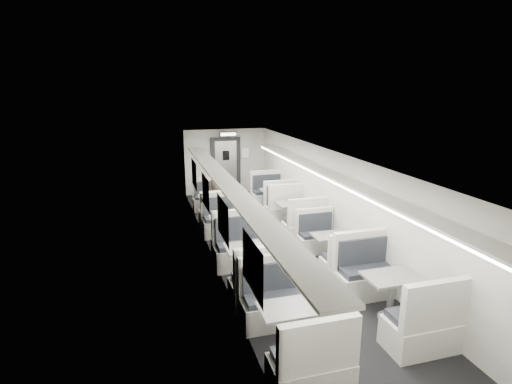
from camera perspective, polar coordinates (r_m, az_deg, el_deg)
room at (r=9.28m, az=3.10°, el=-2.11°), size 3.24×12.24×2.64m
booth_left_a at (r=12.38m, az=-6.34°, el=-1.94°), size 0.96×1.95×1.04m
booth_left_b at (r=10.07m, az=-3.96°, el=-5.62°), size 1.07×2.18×1.16m
booth_left_c at (r=8.17m, az=-0.85°, el=-10.36°), size 1.16×2.36×1.26m
booth_left_d at (r=6.32m, az=4.77°, el=-18.98°), size 1.08×2.19×1.17m
booth_right_a at (r=12.66m, az=2.75°, el=-1.26°), size 1.08×2.20×1.18m
booth_right_b at (r=11.22m, az=5.36°, el=-3.42°), size 1.10×2.23×1.19m
booth_right_c at (r=9.28m, az=10.49°, el=-7.95°), size 0.96×1.95×1.05m
booth_right_d at (r=7.44m, az=18.68°, el=-13.97°), size 1.14×2.31×1.24m
passenger at (r=12.13m, az=-5.68°, el=-0.34°), size 0.61×0.47×1.48m
window_a at (r=12.15m, az=-8.81°, el=2.53°), size 0.02×1.18×0.84m
window_b at (r=10.03m, az=-7.21°, el=-0.03°), size 0.02×1.18×0.84m
window_c at (r=7.95m, az=-4.75°, el=-3.95°), size 0.02×1.18×0.84m
window_d at (r=5.96m, az=-0.53°, el=-10.54°), size 0.02×1.18×0.84m
luggage_rack_left at (r=8.50m, az=-4.14°, el=1.28°), size 0.46×10.40×0.09m
luggage_rack_right at (r=9.31m, az=11.04°, el=2.24°), size 0.46×10.40×0.09m
vestibule_door at (r=14.89m, az=-4.32°, el=3.71°), size 1.10×0.13×2.10m
exit_sign at (r=14.23m, az=-4.02°, el=8.26°), size 0.62×0.12×0.16m
wall_notice at (r=14.96m, az=-1.52°, el=5.60°), size 0.32×0.02×0.40m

